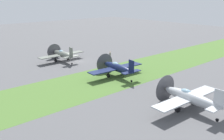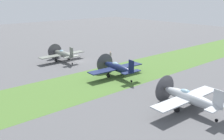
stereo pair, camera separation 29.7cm
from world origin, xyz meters
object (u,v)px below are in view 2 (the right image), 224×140
object	(u,v)px
airplane_wingman	(117,68)
airplane_trail	(189,97)
airplane_lead	(63,54)
ground_crew_chief	(110,55)

from	to	relation	value
airplane_wingman	airplane_trail	size ratio (longest dim) A/B	0.98
airplane_trail	airplane_lead	bearing A→B (deg)	92.82
ground_crew_chief	airplane_wingman	bearing A→B (deg)	147.93
airplane_wingman	airplane_trail	world-z (taller)	airplane_trail
airplane_lead	airplane_trail	xyz separation A→B (m)	(0.11, -28.88, 0.09)
airplane_wingman	ground_crew_chief	size ratio (longest dim) A/B	5.86
airplane_lead	ground_crew_chief	world-z (taller)	airplane_lead
airplane_lead	airplane_wingman	world-z (taller)	airplane_wingman
airplane_lead	airplane_trail	world-z (taller)	airplane_trail
airplane_wingman	airplane_lead	bearing A→B (deg)	100.22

